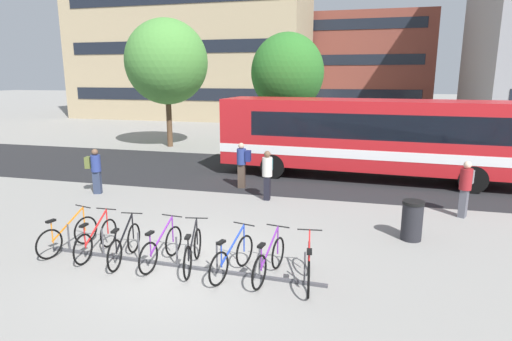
{
  "coord_description": "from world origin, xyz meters",
  "views": [
    {
      "loc": [
        3.74,
        -7.97,
        4.12
      ],
      "look_at": [
        0.55,
        4.26,
        1.28
      ],
      "focal_mm": 29.57,
      "sensor_mm": 36.0,
      "label": 1
    }
  ],
  "objects_px": {
    "parked_bicycle_purple_3": "(161,248)",
    "commuter_olive_pack_3": "(95,168)",
    "city_bus": "(368,135)",
    "street_tree_0": "(287,73)",
    "parked_bicycle_red_1": "(96,239)",
    "parked_bicycle_blue_5": "(232,258)",
    "parked_bicycle_purple_6": "(269,261)",
    "commuter_grey_pack_2": "(466,185)",
    "commuter_teal_pack_0": "(267,172)",
    "commuter_navy_pack_1": "(242,162)",
    "parked_bicycle_orange_0": "(68,236)",
    "parked_bicycle_black_4": "(193,251)",
    "street_tree_1": "(167,62)",
    "parked_bicycle_black_2": "(125,245)",
    "trash_bin": "(412,220)",
    "parked_bicycle_red_7": "(309,266)"
  },
  "relations": [
    {
      "from": "commuter_grey_pack_2",
      "to": "commuter_olive_pack_3",
      "type": "bearing_deg",
      "value": -61.62
    },
    {
      "from": "street_tree_1",
      "to": "parked_bicycle_orange_0",
      "type": "bearing_deg",
      "value": -73.03
    },
    {
      "from": "commuter_teal_pack_0",
      "to": "parked_bicycle_black_4",
      "type": "bearing_deg",
      "value": -7.38
    },
    {
      "from": "parked_bicycle_purple_6",
      "to": "commuter_teal_pack_0",
      "type": "height_order",
      "value": "commuter_teal_pack_0"
    },
    {
      "from": "parked_bicycle_red_7",
      "to": "parked_bicycle_purple_6",
      "type": "bearing_deg",
      "value": 78.69
    },
    {
      "from": "city_bus",
      "to": "parked_bicycle_black_4",
      "type": "xyz_separation_m",
      "value": [
        -3.62,
        -9.56,
        -1.39
      ]
    },
    {
      "from": "parked_bicycle_red_7",
      "to": "city_bus",
      "type": "bearing_deg",
      "value": -13.58
    },
    {
      "from": "parked_bicycle_black_4",
      "to": "commuter_grey_pack_2",
      "type": "relative_size",
      "value": 1.0
    },
    {
      "from": "parked_bicycle_blue_5",
      "to": "commuter_navy_pack_1",
      "type": "xyz_separation_m",
      "value": [
        -1.81,
        6.89,
        0.61
      ]
    },
    {
      "from": "parked_bicycle_purple_6",
      "to": "commuter_olive_pack_3",
      "type": "relative_size",
      "value": 1.05
    },
    {
      "from": "commuter_teal_pack_0",
      "to": "parked_bicycle_red_1",
      "type": "bearing_deg",
      "value": -30.85
    },
    {
      "from": "parked_bicycle_black_2",
      "to": "parked_bicycle_blue_5",
      "type": "relative_size",
      "value": 1.02
    },
    {
      "from": "commuter_teal_pack_0",
      "to": "street_tree_1",
      "type": "relative_size",
      "value": 0.23
    },
    {
      "from": "commuter_grey_pack_2",
      "to": "parked_bicycle_black_4",
      "type": "bearing_deg",
      "value": -24.98
    },
    {
      "from": "parked_bicycle_red_7",
      "to": "commuter_teal_pack_0",
      "type": "xyz_separation_m",
      "value": [
        -2.17,
        5.65,
        0.59
      ]
    },
    {
      "from": "commuter_olive_pack_3",
      "to": "trash_bin",
      "type": "bearing_deg",
      "value": -24.81
    },
    {
      "from": "parked_bicycle_purple_6",
      "to": "commuter_olive_pack_3",
      "type": "height_order",
      "value": "commuter_olive_pack_3"
    },
    {
      "from": "parked_bicycle_black_2",
      "to": "street_tree_1",
      "type": "distance_m",
      "value": 16.81
    },
    {
      "from": "city_bus",
      "to": "commuter_teal_pack_0",
      "type": "relative_size",
      "value": 7.18
    },
    {
      "from": "parked_bicycle_purple_6",
      "to": "parked_bicycle_blue_5",
      "type": "bearing_deg",
      "value": 103.69
    },
    {
      "from": "parked_bicycle_blue_5",
      "to": "parked_bicycle_purple_6",
      "type": "relative_size",
      "value": 0.98
    },
    {
      "from": "city_bus",
      "to": "street_tree_0",
      "type": "xyz_separation_m",
      "value": [
        -4.28,
        5.04,
        2.52
      ]
    },
    {
      "from": "parked_bicycle_black_4",
      "to": "commuter_olive_pack_3",
      "type": "distance_m",
      "value": 7.43
    },
    {
      "from": "parked_bicycle_red_1",
      "to": "parked_bicycle_blue_5",
      "type": "bearing_deg",
      "value": -94.5
    },
    {
      "from": "city_bus",
      "to": "commuter_grey_pack_2",
      "type": "height_order",
      "value": "city_bus"
    },
    {
      "from": "parked_bicycle_purple_3",
      "to": "parked_bicycle_black_4",
      "type": "distance_m",
      "value": 0.75
    },
    {
      "from": "commuter_navy_pack_1",
      "to": "trash_bin",
      "type": "height_order",
      "value": "commuter_navy_pack_1"
    },
    {
      "from": "parked_bicycle_orange_0",
      "to": "commuter_olive_pack_3",
      "type": "distance_m",
      "value": 5.26
    },
    {
      "from": "parked_bicycle_purple_3",
      "to": "commuter_olive_pack_3",
      "type": "bearing_deg",
      "value": 52.01
    },
    {
      "from": "parked_bicycle_blue_5",
      "to": "street_tree_1",
      "type": "xyz_separation_m",
      "value": [
        -8.72,
        15.02,
        4.53
      ]
    },
    {
      "from": "parked_bicycle_purple_3",
      "to": "commuter_navy_pack_1",
      "type": "xyz_separation_m",
      "value": [
        -0.12,
        6.79,
        0.61
      ]
    },
    {
      "from": "city_bus",
      "to": "street_tree_0",
      "type": "distance_m",
      "value": 7.08
    },
    {
      "from": "parked_bicycle_orange_0",
      "to": "commuter_navy_pack_1",
      "type": "xyz_separation_m",
      "value": [
        2.39,
        6.68,
        0.61
      ]
    },
    {
      "from": "commuter_navy_pack_1",
      "to": "commuter_grey_pack_2",
      "type": "bearing_deg",
      "value": 163.04
    },
    {
      "from": "commuter_teal_pack_0",
      "to": "parked_bicycle_purple_6",
      "type": "bearing_deg",
      "value": 10.01
    },
    {
      "from": "parked_bicycle_purple_6",
      "to": "street_tree_0",
      "type": "relative_size",
      "value": 0.27
    },
    {
      "from": "street_tree_0",
      "to": "trash_bin",
      "type": "bearing_deg",
      "value": -64.95
    },
    {
      "from": "parked_bicycle_black_2",
      "to": "parked_bicycle_purple_3",
      "type": "height_order",
      "value": "same"
    },
    {
      "from": "parked_bicycle_red_1",
      "to": "commuter_teal_pack_0",
      "type": "xyz_separation_m",
      "value": [
        2.84,
        5.48,
        0.59
      ]
    },
    {
      "from": "street_tree_0",
      "to": "parked_bicycle_blue_5",
      "type": "bearing_deg",
      "value": -83.8
    },
    {
      "from": "commuter_teal_pack_0",
      "to": "commuter_olive_pack_3",
      "type": "height_order",
      "value": "commuter_teal_pack_0"
    },
    {
      "from": "street_tree_1",
      "to": "parked_bicycle_blue_5",
      "type": "bearing_deg",
      "value": -59.88
    },
    {
      "from": "city_bus",
      "to": "parked_bicycle_blue_5",
      "type": "xyz_separation_m",
      "value": [
        -2.68,
        -9.66,
        -1.39
      ]
    },
    {
      "from": "parked_bicycle_red_1",
      "to": "trash_bin",
      "type": "relative_size",
      "value": 1.67
    },
    {
      "from": "commuter_navy_pack_1",
      "to": "street_tree_0",
      "type": "height_order",
      "value": "street_tree_0"
    },
    {
      "from": "parked_bicycle_purple_3",
      "to": "commuter_navy_pack_1",
      "type": "bearing_deg",
      "value": 6.61
    },
    {
      "from": "parked_bicycle_black_4",
      "to": "parked_bicycle_blue_5",
      "type": "height_order",
      "value": "same"
    },
    {
      "from": "parked_bicycle_blue_5",
      "to": "trash_bin",
      "type": "distance_m",
      "value": 4.91
    },
    {
      "from": "parked_bicycle_red_1",
      "to": "commuter_navy_pack_1",
      "type": "xyz_separation_m",
      "value": [
        1.59,
        6.72,
        0.61
      ]
    },
    {
      "from": "parked_bicycle_blue_5",
      "to": "parked_bicycle_orange_0",
      "type": "bearing_deg",
      "value": 101.32
    }
  ]
}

